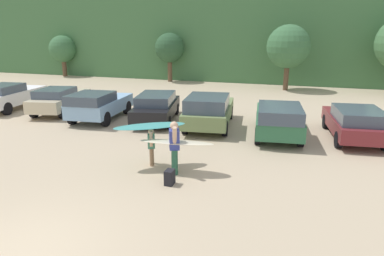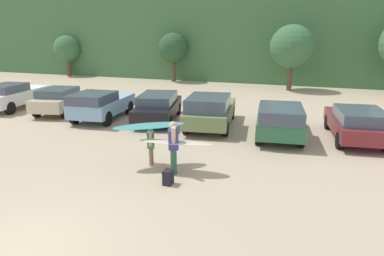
# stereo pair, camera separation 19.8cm
# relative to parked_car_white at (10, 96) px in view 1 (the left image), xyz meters

# --- Properties ---
(ground_plane) EXTENTS (120.00, 120.00, 0.00)m
(ground_plane) POSITION_rel_parked_car_white_xyz_m (10.95, -10.72, -0.80)
(ground_plane) COLOR tan
(hillside_ridge) EXTENTS (108.00, 12.00, 7.73)m
(hillside_ridge) POSITION_rel_parked_car_white_xyz_m (10.95, 20.56, 3.07)
(hillside_ridge) COLOR #427042
(hillside_ridge) RESTS_ON ground_plane
(tree_center_right) EXTENTS (2.63, 2.63, 4.03)m
(tree_center_right) POSITION_rel_parked_car_white_xyz_m (-7.08, 14.01, 1.88)
(tree_center_right) COLOR brown
(tree_center_right) RESTS_ON ground_plane
(tree_center_left) EXTENTS (2.59, 2.59, 4.29)m
(tree_center_left) POSITION_rel_parked_car_white_xyz_m (4.53, 13.66, 2.16)
(tree_center_left) COLOR brown
(tree_center_left) RESTS_ON ground_plane
(tree_center) EXTENTS (3.25, 3.25, 4.91)m
(tree_center) POSITION_rel_parked_car_white_xyz_m (14.76, 12.06, 2.47)
(tree_center) COLOR brown
(tree_center) RESTS_ON ground_plane
(parked_car_white) EXTENTS (2.32, 4.66, 1.50)m
(parked_car_white) POSITION_rel_parked_car_white_xyz_m (0.00, 0.00, 0.00)
(parked_car_white) COLOR white
(parked_car_white) RESTS_ON ground_plane
(parked_car_champagne) EXTENTS (2.64, 4.71, 1.40)m
(parked_car_champagne) POSITION_rel_parked_car_white_xyz_m (3.29, 0.22, -0.05)
(parked_car_champagne) COLOR beige
(parked_car_champagne) RESTS_ON ground_plane
(parked_car_sky_blue) EXTENTS (2.34, 4.25, 1.50)m
(parked_car_sky_blue) POSITION_rel_parked_car_white_xyz_m (6.32, -0.60, 0.01)
(parked_car_sky_blue) COLOR #84ADD1
(parked_car_sky_blue) RESTS_ON ground_plane
(parked_car_black) EXTENTS (2.71, 4.66, 1.39)m
(parked_car_black) POSITION_rel_parked_car_white_xyz_m (9.18, 0.14, -0.05)
(parked_car_black) COLOR black
(parked_car_black) RESTS_ON ground_plane
(parked_car_olive_green) EXTENTS (2.57, 4.92, 1.57)m
(parked_car_olive_green) POSITION_rel_parked_car_white_xyz_m (12.00, -0.19, 0.03)
(parked_car_olive_green) COLOR #6B7F4C
(parked_car_olive_green) RESTS_ON ground_plane
(parked_car_forest_green) EXTENTS (2.37, 4.65, 1.47)m
(parked_car_forest_green) POSITION_rel_parked_car_white_xyz_m (15.23, -0.76, 0.00)
(parked_car_forest_green) COLOR #2D6642
(parked_car_forest_green) RESTS_ON ground_plane
(parked_car_maroon) EXTENTS (2.37, 4.55, 1.39)m
(parked_car_maroon) POSITION_rel_parked_car_white_xyz_m (18.27, -0.18, -0.05)
(parked_car_maroon) COLOR maroon
(parked_car_maroon) RESTS_ON ground_plane
(person_adult) EXTENTS (0.45, 0.71, 1.69)m
(person_adult) POSITION_rel_parked_car_white_xyz_m (12.43, -5.81, 0.16)
(person_adult) COLOR #26593F
(person_adult) RESTS_ON ground_plane
(person_child) EXTENTS (0.34, 0.49, 1.28)m
(person_child) POSITION_rel_parked_car_white_xyz_m (11.45, -5.42, -0.08)
(person_child) COLOR #8C6B4C
(person_child) RESTS_ON ground_plane
(surfboard_cream) EXTENTS (2.45, 0.99, 0.13)m
(surfboard_cream) POSITION_rel_parked_car_white_xyz_m (12.47, -5.72, 0.20)
(surfboard_cream) COLOR beige
(surfboard_teal) EXTENTS (2.33, 1.92, 0.11)m
(surfboard_teal) POSITION_rel_parked_car_white_xyz_m (11.45, -5.50, 0.59)
(surfboard_teal) COLOR teal
(backpack_dropped) EXTENTS (0.24, 0.34, 0.45)m
(backpack_dropped) POSITION_rel_parked_car_white_xyz_m (12.61, -6.69, -0.57)
(backpack_dropped) COLOR black
(backpack_dropped) RESTS_ON ground_plane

